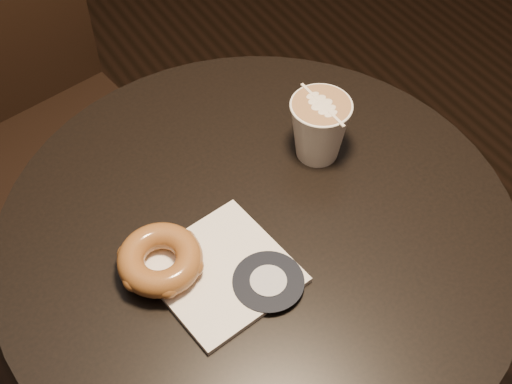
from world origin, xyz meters
TOP-DOWN VIEW (x-y plane):
  - cafe_table at (0.00, 0.00)m, footprint 0.70×0.70m
  - chair at (-0.12, 0.66)m, footprint 0.42×0.42m
  - pastry_bag at (-0.08, -0.04)m, footprint 0.18×0.18m
  - doughnut at (-0.14, 0.01)m, footprint 0.11×0.11m
  - latte_cup at (0.14, 0.07)m, footprint 0.09×0.09m

SIDE VIEW (x-z plane):
  - chair at x=-0.12m, z-range 0.06..1.01m
  - cafe_table at x=0.00m, z-range 0.18..0.93m
  - pastry_bag at x=-0.08m, z-range 0.75..0.76m
  - doughnut at x=-0.14m, z-range 0.76..0.79m
  - latte_cup at x=0.14m, z-range 0.75..0.85m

